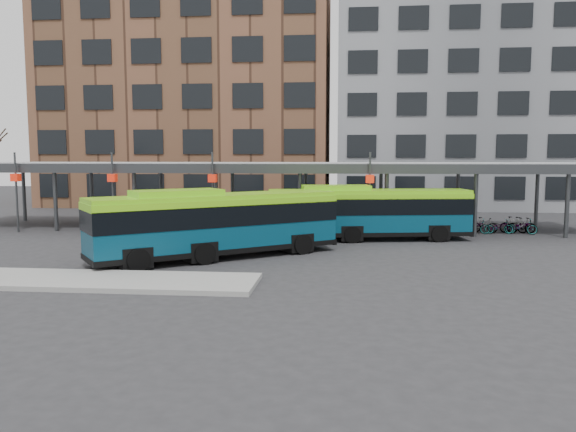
{
  "coord_description": "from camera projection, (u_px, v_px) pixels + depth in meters",
  "views": [
    {
      "loc": [
        4.52,
        -22.12,
        4.56
      ],
      "look_at": [
        1.97,
        3.65,
        1.8
      ],
      "focal_mm": 35.0,
      "sensor_mm": 36.0,
      "label": 1
    }
  ],
  "objects": [
    {
      "name": "ground",
      "position": [
        231.0,
        269.0,
        22.81
      ],
      "size": [
        120.0,
        120.0,
        0.0
      ],
      "primitive_type": "plane",
      "color": "#28282B",
      "rests_on": "ground"
    },
    {
      "name": "boarding_island",
      "position": [
        66.0,
        280.0,
        20.37
      ],
      "size": [
        14.0,
        3.0,
        0.18
      ],
      "primitive_type": "cube",
      "color": "gray",
      "rests_on": "ground"
    },
    {
      "name": "canopy",
      "position": [
        270.0,
        167.0,
        35.13
      ],
      "size": [
        40.0,
        6.53,
        4.8
      ],
      "color": "#999B9E",
      "rests_on": "ground"
    },
    {
      "name": "building_brick",
      "position": [
        194.0,
        90.0,
        54.29
      ],
      "size": [
        26.0,
        14.0,
        22.0
      ],
      "primitive_type": "cube",
      "color": "brown",
      "rests_on": "ground"
    },
    {
      "name": "building_grey",
      "position": [
        469.0,
        97.0,
        51.85
      ],
      "size": [
        24.0,
        14.0,
        20.0
      ],
      "primitive_type": "cube",
      "color": "slate",
      "rests_on": "ground"
    },
    {
      "name": "bus_front",
      "position": [
        217.0,
        222.0,
        25.07
      ],
      "size": [
        10.55,
        8.74,
        3.13
      ],
      "rotation": [
        0.0,
        0.0,
        0.64
      ],
      "color": "#073C54",
      "rests_on": "ground"
    },
    {
      "name": "bus_rear",
      "position": [
        368.0,
        211.0,
        30.61
      ],
      "size": [
        11.12,
        4.11,
        3.0
      ],
      "rotation": [
        0.0,
        0.0,
        0.17
      ],
      "color": "#073C54",
      "rests_on": "ground"
    },
    {
      "name": "bike_rack",
      "position": [
        489.0,
        225.0,
        33.33
      ],
      "size": [
        6.05,
        1.61,
        0.99
      ],
      "color": "slate",
      "rests_on": "ground"
    }
  ]
}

